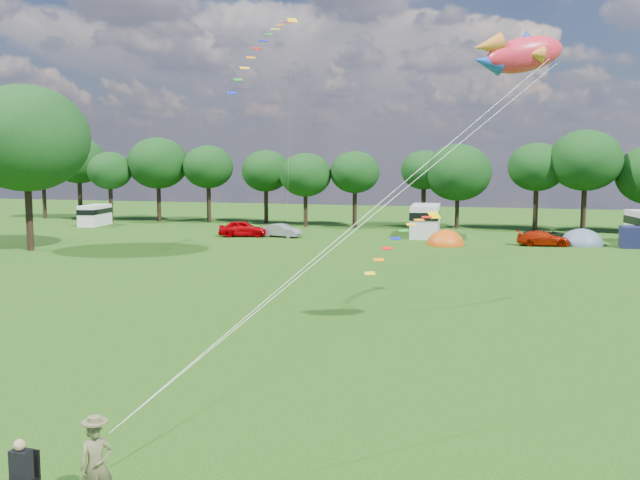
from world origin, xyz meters
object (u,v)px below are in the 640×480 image
(campervan_c, at_px, (425,220))
(tent_orange, at_px, (445,245))
(campervan_a, at_px, (95,214))
(car_c, at_px, (543,238))
(car_d, at_px, (548,235))
(fish_kite, at_px, (517,54))
(car_a, at_px, (243,229))
(tent_greyblue, at_px, (581,245))
(big_tree, at_px, (26,138))
(kite_flyer, at_px, (96,466))
(car_b, at_px, (281,231))
(camp_chair, at_px, (22,465))

(campervan_c, height_order, tent_orange, campervan_c)
(campervan_a, relative_size, campervan_c, 0.78)
(car_c, bearing_deg, car_d, -17.74)
(car_d, distance_m, fish_kite, 40.57)
(car_c, height_order, fish_kite, fish_kite)
(campervan_c, bearing_deg, tent_orange, -162.18)
(car_a, height_order, campervan_c, campervan_c)
(car_c, height_order, tent_greyblue, tent_greyblue)
(car_c, distance_m, campervan_c, 11.64)
(tent_greyblue, bearing_deg, big_tree, -159.58)
(campervan_a, xyz_separation_m, kite_flyer, (36.87, -56.39, -0.30))
(campervan_a, relative_size, fish_kite, 1.37)
(car_a, relative_size, car_d, 1.05)
(car_a, height_order, car_d, car_a)
(big_tree, height_order, car_c, big_tree)
(car_b, bearing_deg, big_tree, 143.27)
(car_b, distance_m, car_d, 24.37)
(big_tree, bearing_deg, camp_chair, -52.48)
(car_b, bearing_deg, car_d, -72.74)
(car_a, xyz_separation_m, camp_chair, (15.22, -50.62, 0.11))
(tent_orange, relative_size, tent_greyblue, 0.89)
(campervan_c, height_order, fish_kite, fish_kite)
(big_tree, relative_size, car_a, 2.85)
(car_d, distance_m, campervan_c, 11.33)
(big_tree, bearing_deg, car_d, 23.28)
(kite_flyer, xyz_separation_m, camp_chair, (-1.64, -0.28, -0.06))
(tent_orange, xyz_separation_m, camp_chair, (-4.07, -49.16, 0.86))
(car_b, xyz_separation_m, kite_flyer, (13.20, -50.97, 0.31))
(fish_kite, bearing_deg, kite_flyer, -143.53)
(car_b, distance_m, car_c, 23.70)
(kite_flyer, bearing_deg, camp_chair, 151.34)
(car_c, relative_size, kite_flyer, 2.25)
(car_d, height_order, campervan_a, campervan_a)
(car_a, bearing_deg, big_tree, 122.31)
(car_d, xyz_separation_m, fish_kite, (-2.79, -39.08, 10.55))
(tent_greyblue, distance_m, kite_flyer, 54.03)
(car_a, xyz_separation_m, car_b, (3.66, 0.64, -0.15))
(fish_kite, bearing_deg, tent_orange, 75.65)
(car_d, relative_size, camp_chair, 3.01)
(car_d, bearing_deg, car_a, 89.70)
(car_b, relative_size, car_d, 0.80)
(big_tree, xyz_separation_m, camp_chair, (27.95, -36.40, -8.14))
(car_c, height_order, tent_orange, tent_orange)
(campervan_c, xyz_separation_m, kite_flyer, (0.14, -55.20, -0.68))
(campervan_a, bearing_deg, car_c, -104.95)
(tent_orange, xyz_separation_m, kite_flyer, (-2.43, -48.88, 0.92))
(car_d, height_order, tent_greyblue, tent_greyblue)
(tent_orange, distance_m, kite_flyer, 48.95)
(car_d, distance_m, kite_flyer, 54.72)
(car_c, bearing_deg, tent_orange, 94.30)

